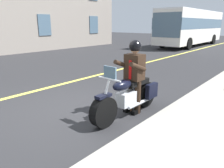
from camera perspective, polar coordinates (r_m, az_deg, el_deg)
ground_plane at (r=5.49m, az=-12.16°, el=-6.77°), size 80.00×80.00×0.00m
lane_center_stripe at (r=7.11m, az=-22.09°, el=-2.31°), size 60.00×0.16×0.01m
motorcycle_main at (r=4.96m, az=4.52°, el=-3.34°), size 2.21×0.61×1.26m
rider_main at (r=4.95m, az=5.97°, el=3.60°), size 0.63×0.55×1.74m
bus_far at (r=22.68m, az=20.79°, el=14.42°), size 11.05×2.70×3.30m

